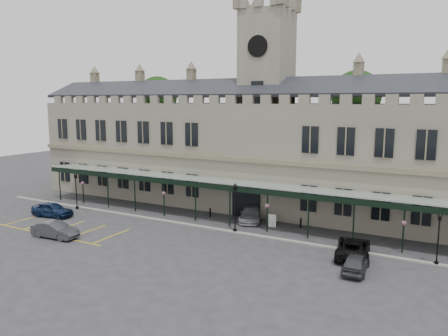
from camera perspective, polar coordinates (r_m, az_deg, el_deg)
The scene contains 20 objects.
ground at distance 37.82m, azimuth -4.42°, elevation -10.27°, with size 140.00×140.00×0.00m, color #2C2C2F.
station_building at distance 50.17m, azimuth 5.42°, elevation 2.06°, with size 60.00×10.36×17.30m.
clock_tower at distance 49.91m, azimuth 5.57°, elevation 9.66°, with size 5.60×5.60×24.80m.
canopy at distance 43.34m, azimuth 0.93°, elevation -4.44°, with size 50.00×4.10×4.30m.
kerb at distance 42.29m, azimuth -0.33°, elevation -8.07°, with size 60.00×0.40×0.12m, color gray.
parking_markings at distance 45.67m, azimuth -20.53°, elevation -7.44°, with size 16.00×6.00×0.01m, color gold, non-canonical shape.
tree_behind_left at distance 68.86m, azimuth -8.66°, elevation 9.13°, with size 6.00×6.00×16.00m.
tree_behind_mid at distance 56.12m, azimuth 16.89°, elevation 8.93°, with size 6.00×6.00×16.00m.
lamp_post_left at distance 52.66m, azimuth -18.76°, elevation -2.43°, with size 0.40×0.40×4.21m.
lamp_post_mid at distance 41.00m, azimuth 1.47°, elevation -4.61°, with size 0.45×0.45×4.77m.
lamp_post_right at distance 36.77m, azimuth 26.23°, elevation -7.75°, with size 0.39×0.39×4.12m.
traffic_cone at distance 33.50m, azimuth 17.07°, elevation -12.59°, with size 0.44×0.44×0.71m.
sign_board at distance 43.48m, azimuth 6.32°, elevation -6.87°, with size 0.75×0.17×1.29m.
bollard_left at distance 46.86m, azimuth -1.82°, elevation -5.83°, with size 0.18×0.18×0.99m, color black.
bollard_right at distance 43.65m, azimuth 9.99°, elevation -7.09°, with size 0.17×0.17×0.96m, color black.
car_left_a at distance 50.41m, azimuth -21.51°, elevation -5.06°, with size 1.85×4.60×1.57m, color #0D1D3B.
car_left_b at distance 42.78m, azimuth -21.21°, elevation -7.53°, with size 1.57×4.50×1.48m, color #33353A.
car_taxi at distance 45.53m, azimuth 3.53°, elevation -5.97°, with size 2.07×5.08×1.47m, color #999CA1.
car_van at distance 36.80m, azimuth 16.51°, elevation -9.92°, with size 2.52×5.47×1.52m, color black.
car_right_a at distance 33.80m, azimuth 16.84°, elevation -11.75°, with size 1.64×4.08×1.39m, color #33353A.
Camera 1 is at (19.55, -29.92, 12.37)m, focal length 35.00 mm.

